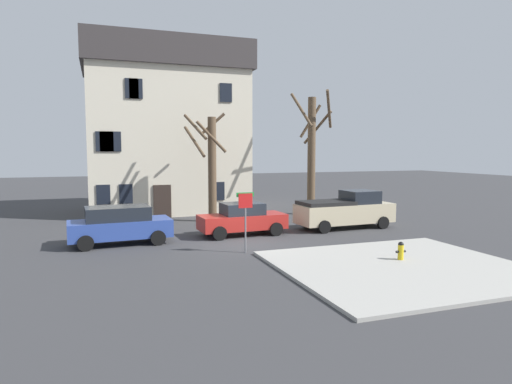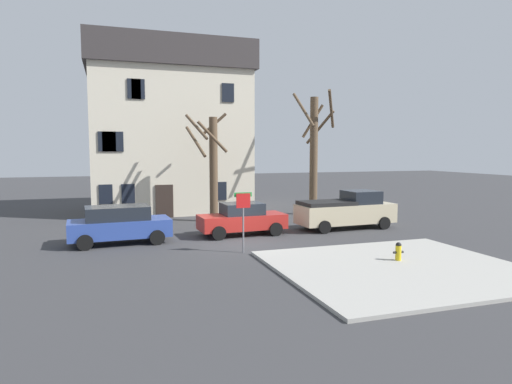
% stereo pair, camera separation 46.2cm
% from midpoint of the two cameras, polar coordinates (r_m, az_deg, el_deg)
% --- Properties ---
extents(ground_plane, '(120.00, 120.00, 0.00)m').
position_cam_midpoint_polar(ground_plane, '(20.70, -1.03, -6.54)').
color(ground_plane, '#38383A').
extents(sidewalk_slab, '(8.66, 7.81, 0.12)m').
position_cam_midpoint_polar(sidewalk_slab, '(17.09, 18.54, -9.16)').
color(sidewalk_slab, '#A8A59E').
rests_on(sidewalk_slab, ground_plane).
extents(building_main, '(10.91, 7.54, 11.53)m').
position_cam_midpoint_polar(building_main, '(32.33, -10.63, 8.06)').
color(building_main, beige).
rests_on(building_main, ground_plane).
extents(tree_bare_near, '(2.53, 2.53, 6.54)m').
position_cam_midpoint_polar(tree_bare_near, '(26.67, -5.15, 3.60)').
color(tree_bare_near, brown).
rests_on(tree_bare_near, ground_plane).
extents(tree_bare_mid, '(2.95, 3.10, 8.08)m').
position_cam_midpoint_polar(tree_bare_mid, '(29.82, 7.89, 5.28)').
color(tree_bare_mid, brown).
rests_on(tree_bare_mid, ground_plane).
extents(car_blue_wagon, '(4.59, 2.29, 1.73)m').
position_cam_midpoint_polar(car_blue_wagon, '(21.30, -16.46, -3.95)').
color(car_blue_wagon, '#2D4799').
rests_on(car_blue_wagon, ground_plane).
extents(car_red_sedan, '(4.43, 2.11, 1.63)m').
position_cam_midpoint_polar(car_red_sedan, '(22.52, -1.20, -3.46)').
color(car_red_sedan, '#AD231E').
rests_on(car_red_sedan, ground_plane).
extents(pickup_truck_beige, '(5.48, 2.30, 2.05)m').
position_cam_midpoint_polar(pickup_truck_beige, '(24.93, 11.99, -2.32)').
color(pickup_truck_beige, '#C6B793').
rests_on(pickup_truck_beige, ground_plane).
extents(fire_hydrant, '(0.42, 0.22, 0.69)m').
position_cam_midpoint_polar(fire_hydrant, '(17.86, 18.44, -7.16)').
color(fire_hydrant, gold).
rests_on(fire_hydrant, sidewalk_slab).
extents(street_sign_pole, '(0.76, 0.07, 2.53)m').
position_cam_midpoint_polar(street_sign_pole, '(18.49, -0.93, -2.37)').
color(street_sign_pole, slate).
rests_on(street_sign_pole, ground_plane).
extents(bicycle_leaning, '(1.75, 0.22, 1.03)m').
position_cam_midpoint_polar(bicycle_leaning, '(25.41, -16.23, -3.70)').
color(bicycle_leaning, black).
rests_on(bicycle_leaning, ground_plane).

